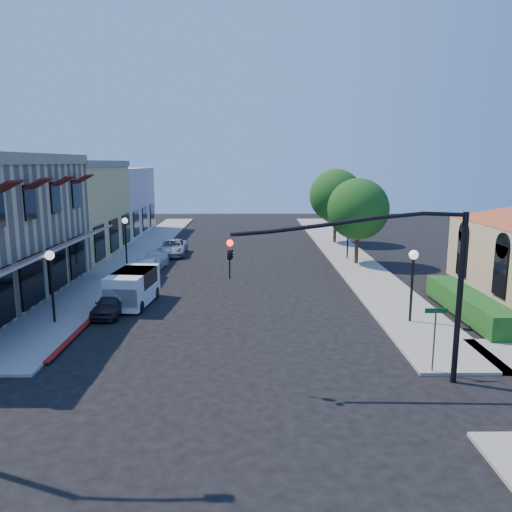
{
  "coord_description": "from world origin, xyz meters",
  "views": [
    {
      "loc": [
        0.92,
        -14.86,
        7.61
      ],
      "look_at": [
        1.14,
        11.74,
        2.6
      ],
      "focal_mm": 35.0,
      "sensor_mm": 36.0,
      "label": 1
    }
  ],
  "objects_px": {
    "street_tree_b": "(336,195)",
    "lamppost_left_near": "(51,268)",
    "street_tree_a": "(358,209)",
    "street_name_sign": "(435,329)",
    "signal_mast_arm": "(398,269)",
    "parked_car_c": "(154,261)",
    "parked_car_b": "(145,269)",
    "lamppost_right_near": "(413,268)",
    "parked_car_d": "(173,248)",
    "lamppost_right_far": "(348,225)",
    "white_van": "(133,286)",
    "parked_car_a": "(111,304)",
    "lamppost_left_far": "(125,229)"
  },
  "relations": [
    {
      "from": "street_tree_a",
      "to": "signal_mast_arm",
      "type": "relative_size",
      "value": 0.81
    },
    {
      "from": "street_tree_a",
      "to": "parked_car_d",
      "type": "bearing_deg",
      "value": 164.51
    },
    {
      "from": "street_name_sign",
      "to": "parked_car_a",
      "type": "distance_m",
      "value": 15.57
    },
    {
      "from": "lamppost_left_near",
      "to": "parked_car_c",
      "type": "height_order",
      "value": "lamppost_left_near"
    },
    {
      "from": "lamppost_right_far",
      "to": "lamppost_left_near",
      "type": "bearing_deg",
      "value": -136.74
    },
    {
      "from": "signal_mast_arm",
      "to": "parked_car_b",
      "type": "distance_m",
      "value": 20.55
    },
    {
      "from": "signal_mast_arm",
      "to": "lamppost_right_far",
      "type": "xyz_separation_m",
      "value": [
        2.64,
        22.5,
        -1.35
      ]
    },
    {
      "from": "street_tree_b",
      "to": "lamppost_right_far",
      "type": "xyz_separation_m",
      "value": [
        -0.3,
        -8.0,
        -1.81
      ]
    },
    {
      "from": "lamppost_right_near",
      "to": "parked_car_c",
      "type": "height_order",
      "value": "lamppost_right_near"
    },
    {
      "from": "street_tree_a",
      "to": "lamppost_left_near",
      "type": "bearing_deg",
      "value": -141.02
    },
    {
      "from": "signal_mast_arm",
      "to": "lamppost_left_near",
      "type": "distance_m",
      "value": 15.82
    },
    {
      "from": "street_tree_a",
      "to": "white_van",
      "type": "relative_size",
      "value": 1.49
    },
    {
      "from": "street_tree_a",
      "to": "street_name_sign",
      "type": "height_order",
      "value": "street_tree_a"
    },
    {
      "from": "lamppost_left_near",
      "to": "lamppost_left_far",
      "type": "height_order",
      "value": "same"
    },
    {
      "from": "lamppost_left_near",
      "to": "parked_car_d",
      "type": "relative_size",
      "value": 0.78
    },
    {
      "from": "lamppost_left_near",
      "to": "parked_car_a",
      "type": "bearing_deg",
      "value": 33.29
    },
    {
      "from": "parked_car_c",
      "to": "white_van",
      "type": "bearing_deg",
      "value": -80.73
    },
    {
      "from": "lamppost_right_far",
      "to": "parked_car_d",
      "type": "relative_size",
      "value": 0.78
    },
    {
      "from": "parked_car_c",
      "to": "lamppost_left_near",
      "type": "bearing_deg",
      "value": -95.07
    },
    {
      "from": "street_name_sign",
      "to": "white_van",
      "type": "xyz_separation_m",
      "value": [
        -13.0,
        9.07,
        -0.62
      ]
    },
    {
      "from": "street_name_sign",
      "to": "lamppost_left_far",
      "type": "distance_m",
      "value": 25.48
    },
    {
      "from": "street_tree_b",
      "to": "parked_car_b",
      "type": "height_order",
      "value": "street_tree_b"
    },
    {
      "from": "signal_mast_arm",
      "to": "lamppost_left_near",
      "type": "bearing_deg",
      "value": 155.63
    },
    {
      "from": "lamppost_left_near",
      "to": "white_van",
      "type": "height_order",
      "value": "lamppost_left_near"
    },
    {
      "from": "street_tree_a",
      "to": "street_name_sign",
      "type": "xyz_separation_m",
      "value": [
        -1.3,
        -19.8,
        -2.5
      ]
    },
    {
      "from": "street_name_sign",
      "to": "lamppost_right_near",
      "type": "height_order",
      "value": "lamppost_right_near"
    },
    {
      "from": "white_van",
      "to": "street_tree_b",
      "type": "bearing_deg",
      "value": 55.39
    },
    {
      "from": "parked_car_b",
      "to": "parked_car_a",
      "type": "bearing_deg",
      "value": -97.1
    },
    {
      "from": "lamppost_right_near",
      "to": "parked_car_a",
      "type": "bearing_deg",
      "value": 174.13
    },
    {
      "from": "street_tree_b",
      "to": "lamppost_left_near",
      "type": "distance_m",
      "value": 29.64
    },
    {
      "from": "street_tree_b",
      "to": "parked_car_d",
      "type": "bearing_deg",
      "value": -157.42
    },
    {
      "from": "street_tree_b",
      "to": "lamppost_right_far",
      "type": "distance_m",
      "value": 8.21
    },
    {
      "from": "lamppost_left_near",
      "to": "lamppost_right_near",
      "type": "xyz_separation_m",
      "value": [
        17.0,
        0.0,
        0.0
      ]
    },
    {
      "from": "parked_car_a",
      "to": "parked_car_d",
      "type": "distance_m",
      "value": 16.5
    },
    {
      "from": "signal_mast_arm",
      "to": "street_tree_b",
      "type": "bearing_deg",
      "value": 84.49
    },
    {
      "from": "street_tree_b",
      "to": "lamppost_left_near",
      "type": "height_order",
      "value": "street_tree_b"
    },
    {
      "from": "lamppost_right_far",
      "to": "parked_car_b",
      "type": "xyz_separation_m",
      "value": [
        -14.7,
        -6.24,
        -2.15
      ]
    },
    {
      "from": "signal_mast_arm",
      "to": "parked_car_a",
      "type": "relative_size",
      "value": 2.39
    },
    {
      "from": "street_tree_b",
      "to": "street_name_sign",
      "type": "relative_size",
      "value": 2.81
    },
    {
      "from": "signal_mast_arm",
      "to": "parked_car_b",
      "type": "bearing_deg",
      "value": 126.54
    },
    {
      "from": "white_van",
      "to": "signal_mast_arm",
      "type": "bearing_deg",
      "value": -40.7
    },
    {
      "from": "lamppost_left_near",
      "to": "white_van",
      "type": "relative_size",
      "value": 0.82
    },
    {
      "from": "street_tree_a",
      "to": "parked_car_c",
      "type": "distance_m",
      "value": 15.48
    },
    {
      "from": "street_name_sign",
      "to": "parked_car_c",
      "type": "distance_m",
      "value": 23.15
    },
    {
      "from": "white_van",
      "to": "street_name_sign",
      "type": "bearing_deg",
      "value": -34.89
    },
    {
      "from": "street_tree_b",
      "to": "street_name_sign",
      "type": "xyz_separation_m",
      "value": [
        -1.3,
        -29.8,
        -2.85
      ]
    },
    {
      "from": "street_name_sign",
      "to": "lamppost_right_far",
      "type": "distance_m",
      "value": 21.85
    },
    {
      "from": "lamppost_right_near",
      "to": "street_tree_a",
      "type": "bearing_deg",
      "value": 88.77
    },
    {
      "from": "parked_car_b",
      "to": "lamppost_right_near",
      "type": "bearing_deg",
      "value": -40.69
    },
    {
      "from": "street_tree_a",
      "to": "parked_car_c",
      "type": "bearing_deg",
      "value": -175.51
    }
  ]
}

